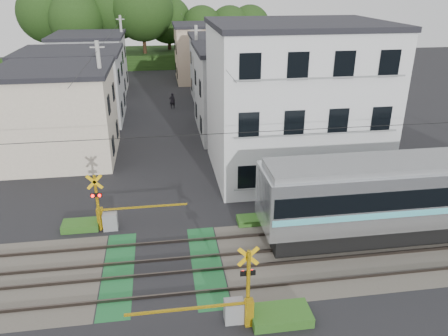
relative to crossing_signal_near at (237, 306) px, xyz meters
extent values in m
plane|color=black|center=(-2.59, 3.65, -0.71)|extent=(120.00, 120.00, 0.00)
cube|color=#47423A|center=(-2.59, 3.65, -0.71)|extent=(120.00, 6.00, 0.00)
cube|color=black|center=(-2.59, 3.65, -0.71)|extent=(5.20, 120.00, 0.00)
cube|color=#145126|center=(-4.49, 3.65, -0.70)|extent=(1.30, 6.00, 0.00)
cube|color=#145126|center=(-0.69, 3.65, -0.70)|extent=(1.30, 6.00, 0.00)
cube|color=#3F3833|center=(-2.59, 1.75, -0.64)|extent=(120.00, 0.08, 0.14)
cube|color=#3F3833|center=(-2.59, 3.15, -0.64)|extent=(120.00, 0.08, 0.14)
cube|color=#3F3833|center=(-2.59, 4.15, -0.64)|extent=(120.00, 0.08, 0.14)
cube|color=#3F3833|center=(-2.59, 5.55, -0.64)|extent=(120.00, 0.08, 0.14)
cube|color=black|center=(11.46, 4.85, -0.24)|extent=(18.11, 2.49, 0.94)
cube|color=black|center=(4.86, 4.85, -0.40)|extent=(2.51, 2.31, 0.63)
cube|color=black|center=(2.08, 4.85, 2.00)|extent=(0.10, 2.52, 1.63)
cylinder|color=yellow|center=(0.41, 0.05, 0.79)|extent=(0.14, 0.14, 3.00)
cube|color=yellow|center=(0.41, 0.15, 1.99)|extent=(0.77, 0.05, 0.77)
cube|color=yellow|center=(0.41, 0.15, 1.99)|extent=(0.77, 0.05, 0.77)
cube|color=black|center=(0.41, 0.15, 1.29)|extent=(0.55, 0.05, 0.20)
sphere|color=#FF0C07|center=(0.25, 0.21, 1.29)|extent=(0.16, 0.16, 0.16)
sphere|color=#FF0C07|center=(0.57, 0.21, 1.29)|extent=(0.16, 0.16, 0.16)
cube|color=gray|center=(-0.09, 0.05, -0.26)|extent=(0.70, 0.50, 0.90)
cube|color=yellow|center=(0.41, -0.20, -0.16)|extent=(0.30, 0.30, 1.10)
cube|color=yellow|center=(-1.84, -0.20, 0.29)|extent=(4.20, 0.08, 0.08)
cylinder|color=yellow|center=(-5.59, 7.25, 0.79)|extent=(0.14, 0.14, 3.00)
cube|color=yellow|center=(-5.59, 7.15, 1.99)|extent=(0.77, 0.05, 0.77)
cube|color=yellow|center=(-5.59, 7.15, 1.99)|extent=(0.77, 0.05, 0.77)
cube|color=black|center=(-5.59, 7.15, 1.29)|extent=(0.55, 0.05, 0.20)
sphere|color=#FF0C07|center=(-5.75, 7.09, 1.29)|extent=(0.16, 0.16, 0.16)
sphere|color=#FF0C07|center=(-5.43, 7.09, 1.29)|extent=(0.16, 0.16, 0.16)
cube|color=gray|center=(-5.09, 7.25, -0.26)|extent=(0.70, 0.50, 0.90)
cube|color=yellow|center=(-5.59, 7.50, -0.16)|extent=(0.30, 0.30, 1.10)
cube|color=yellow|center=(-3.34, 7.50, 0.29)|extent=(4.20, 0.08, 0.08)
cube|color=silver|center=(5.91, 13.15, 3.79)|extent=(10.00, 8.00, 9.00)
cube|color=black|center=(5.91, 13.15, 8.44)|extent=(10.20, 8.16, 0.30)
cube|color=black|center=(2.21, 9.12, 0.79)|extent=(1.10, 0.06, 1.40)
cube|color=black|center=(4.66, 9.12, 0.79)|extent=(1.10, 0.06, 1.40)
cube|color=black|center=(7.11, 9.12, 0.79)|extent=(1.10, 0.06, 1.40)
cube|color=black|center=(9.56, 9.12, 0.79)|extent=(1.10, 0.06, 1.40)
cube|color=gray|center=(5.91, 8.90, 0.19)|extent=(9.00, 0.06, 0.08)
cube|color=black|center=(2.21, 9.12, 3.79)|extent=(1.10, 0.06, 1.40)
cube|color=black|center=(4.66, 9.12, 3.79)|extent=(1.10, 0.06, 1.40)
cube|color=black|center=(7.11, 9.12, 3.79)|extent=(1.10, 0.06, 1.40)
cube|color=black|center=(9.56, 9.12, 3.79)|extent=(1.10, 0.06, 1.40)
cube|color=gray|center=(5.91, 8.90, 3.19)|extent=(9.00, 0.06, 0.08)
cube|color=black|center=(2.21, 9.12, 6.79)|extent=(1.10, 0.06, 1.40)
cube|color=black|center=(4.66, 9.12, 6.79)|extent=(1.10, 0.06, 1.40)
cube|color=black|center=(7.11, 9.12, 6.79)|extent=(1.10, 0.06, 1.40)
cube|color=black|center=(9.56, 9.12, 6.79)|extent=(1.10, 0.06, 1.40)
cube|color=gray|center=(5.91, 8.90, 6.19)|extent=(9.00, 0.06, 0.08)
cube|color=beige|center=(-9.09, 17.65, 2.29)|extent=(7.00, 7.00, 6.00)
cube|color=black|center=(-9.09, 17.65, 5.44)|extent=(7.35, 7.35, 0.30)
cube|color=black|center=(-5.56, 15.90, 0.59)|extent=(0.06, 1.00, 1.20)
cube|color=black|center=(-5.56, 19.40, 0.59)|extent=(0.06, 1.00, 1.20)
cube|color=black|center=(-5.56, 15.90, 3.39)|extent=(0.06, 1.00, 1.20)
cube|color=black|center=(-5.56, 19.40, 3.39)|extent=(0.06, 1.00, 1.20)
cube|color=#A3A6A8|center=(4.21, 21.65, 2.54)|extent=(7.00, 8.00, 6.50)
cube|color=black|center=(4.21, 21.65, 5.94)|extent=(7.35, 8.40, 0.30)
cube|color=black|center=(0.68, 19.65, 0.59)|extent=(0.06, 1.00, 1.20)
cube|color=black|center=(0.68, 23.65, 0.59)|extent=(0.06, 1.00, 1.20)
cube|color=black|center=(0.68, 19.65, 3.39)|extent=(0.06, 1.00, 1.20)
cube|color=black|center=(0.68, 23.65, 3.39)|extent=(0.06, 1.00, 1.20)
cube|color=#A3A6A8|center=(-9.59, 26.65, 2.19)|extent=(8.00, 7.00, 5.80)
cube|color=black|center=(-9.59, 26.65, 5.24)|extent=(8.40, 7.35, 0.30)
cube|color=black|center=(-5.56, 24.90, 0.59)|extent=(0.06, 1.00, 1.20)
cube|color=black|center=(-5.56, 28.40, 0.59)|extent=(0.06, 1.00, 1.20)
cube|color=black|center=(-5.56, 24.90, 3.39)|extent=(0.06, 1.00, 1.20)
cube|color=black|center=(-5.56, 28.40, 3.39)|extent=(0.06, 1.00, 1.20)
cube|color=#A3A6A8|center=(4.61, 31.65, 2.39)|extent=(7.00, 7.00, 6.20)
cube|color=black|center=(4.61, 31.65, 5.64)|extent=(7.35, 7.35, 0.30)
cube|color=black|center=(1.08, 29.90, 0.59)|extent=(0.06, 1.00, 1.20)
cube|color=black|center=(1.08, 33.40, 0.59)|extent=(0.06, 1.00, 1.20)
cube|color=black|center=(1.08, 29.90, 3.39)|extent=(0.06, 1.00, 1.20)
cube|color=black|center=(1.08, 33.40, 3.39)|extent=(0.06, 1.00, 1.20)
cube|color=#A3A6A8|center=(-9.39, 36.65, 2.29)|extent=(7.00, 8.00, 6.00)
cube|color=black|center=(-9.39, 36.65, 5.44)|extent=(7.35, 8.40, 0.30)
cube|color=black|center=(-5.86, 34.65, 0.59)|extent=(0.06, 1.00, 1.20)
cube|color=black|center=(-5.86, 38.65, 0.59)|extent=(0.06, 1.00, 1.20)
cube|color=black|center=(-5.86, 34.65, 3.39)|extent=(0.06, 1.00, 1.20)
cube|color=black|center=(-5.86, 38.65, 3.39)|extent=(0.06, 1.00, 1.20)
cube|color=tan|center=(3.91, 41.65, 2.49)|extent=(8.00, 7.00, 6.40)
cube|color=black|center=(3.91, 41.65, 5.84)|extent=(8.40, 7.35, 0.30)
cube|color=black|center=(-0.12, 39.90, 0.59)|extent=(0.06, 1.00, 1.20)
cube|color=black|center=(-0.12, 43.40, 0.59)|extent=(0.06, 1.00, 1.20)
cube|color=black|center=(-0.12, 39.90, 3.39)|extent=(0.06, 1.00, 1.20)
cube|color=black|center=(-0.12, 43.40, 3.39)|extent=(0.06, 1.00, 1.20)
cube|color=#1E3913|center=(-2.59, 53.65, 0.29)|extent=(40.00, 10.00, 2.00)
cylinder|color=#332114|center=(-16.66, 52.64, 2.09)|extent=(0.50, 0.50, 5.60)
sphere|color=#1E3913|center=(-16.66, 52.64, 6.57)|extent=(7.84, 7.84, 7.84)
cylinder|color=#332114|center=(-12.52, 50.14, 1.85)|extent=(0.50, 0.50, 5.12)
sphere|color=#1E3913|center=(-12.52, 50.14, 5.94)|extent=(7.17, 7.17, 7.17)
cylinder|color=#332114|center=(-7.87, 52.93, 2.27)|extent=(0.50, 0.50, 5.96)
sphere|color=#1E3913|center=(-7.87, 52.93, 7.03)|extent=(8.34, 8.34, 8.34)
cylinder|color=#332114|center=(-3.97, 50.91, 2.28)|extent=(0.50, 0.50, 5.98)
sphere|color=#1E3913|center=(-3.97, 50.91, 7.07)|extent=(8.38, 8.38, 8.38)
cylinder|color=#332114|center=(-0.46, 54.10, 1.64)|extent=(0.50, 0.50, 4.70)
sphere|color=#1E3913|center=(-0.46, 54.10, 5.40)|extent=(6.58, 6.58, 6.58)
cylinder|color=#332114|center=(4.17, 52.05, 1.34)|extent=(0.50, 0.50, 4.11)
sphere|color=#1E3913|center=(4.17, 52.05, 4.63)|extent=(5.76, 5.76, 5.76)
cylinder|color=#332114|center=(8.16, 52.25, 1.33)|extent=(0.50, 0.50, 4.09)
sphere|color=#1E3913|center=(8.16, 52.25, 4.60)|extent=(5.72, 5.72, 5.72)
cylinder|color=#332114|center=(11.23, 52.84, 1.34)|extent=(0.50, 0.50, 4.11)
sphere|color=#1E3913|center=(11.23, 52.84, 4.63)|extent=(5.75, 5.75, 5.75)
cube|color=black|center=(3.41, 4.85, 4.89)|extent=(60.00, 0.02, 0.02)
cylinder|color=#A5A5A0|center=(-5.99, 16.65, 3.29)|extent=(0.26, 0.26, 8.00)
cube|color=#A5A5A0|center=(-5.99, 16.65, 6.89)|extent=(0.90, 0.08, 0.08)
cylinder|color=#A5A5A0|center=(1.01, 25.65, 3.29)|extent=(0.26, 0.26, 8.00)
cube|color=#A5A5A0|center=(1.01, 25.65, 6.89)|extent=(0.90, 0.08, 0.08)
cylinder|color=#A5A5A0|center=(-5.99, 37.65, 3.29)|extent=(0.26, 0.26, 8.00)
cube|color=#A5A5A0|center=(-5.99, 37.65, 6.89)|extent=(0.90, 0.08, 0.08)
cube|color=black|center=(-5.99, 27.15, 6.69)|extent=(0.02, 42.00, 0.02)
cube|color=black|center=(1.01, 27.15, 6.69)|extent=(0.02, 42.00, 0.02)
imported|color=black|center=(-1.14, 29.16, 0.05)|extent=(0.63, 0.49, 1.53)
cube|color=#2D5E1E|center=(1.61, -0.15, -0.51)|extent=(2.20, 1.20, 0.40)
cube|color=#2D5E1E|center=(-6.59, 7.55, -0.53)|extent=(1.80, 1.00, 0.36)
cube|color=#2D5E1E|center=(2.01, 6.85, -0.56)|extent=(1.50, 0.90, 0.30)
camera|label=1|loc=(-2.28, -12.19, 10.79)|focal=35.00mm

